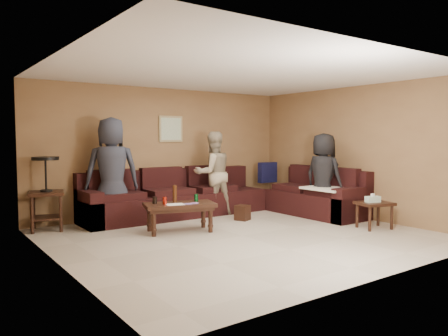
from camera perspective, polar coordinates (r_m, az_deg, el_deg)
name	(u,v)px	position (r m, az deg, el deg)	size (l,w,h in m)	color
room	(243,129)	(6.70, 2.49, 5.16)	(5.60, 5.50, 2.50)	beige
sectional_sofa	(228,199)	(8.49, 0.48, -4.13)	(4.65, 2.90, 0.97)	black
coffee_table	(179,207)	(7.12, -5.85, -5.15)	(1.23, 0.85, 0.75)	black
end_table_left	(46,192)	(7.73, -22.19, -2.93)	(0.65, 0.65, 1.21)	black
side_table_right	(374,205)	(7.75, 19.02, -4.65)	(0.65, 0.58, 0.59)	black
waste_bin	(243,213)	(8.12, 2.43, -5.85)	(0.23, 0.23, 0.28)	black
wall_art	(171,129)	(8.84, -6.96, 5.09)	(0.52, 0.04, 0.52)	tan
person_left	(112,172)	(7.79, -14.43, -0.45)	(0.92, 0.60, 1.88)	#282B37
person_middle	(213,173)	(8.60, -1.46, -0.71)	(0.80, 0.62, 1.64)	tan
person_right	(323,176)	(8.48, 12.86, -0.98)	(0.79, 0.51, 1.61)	black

